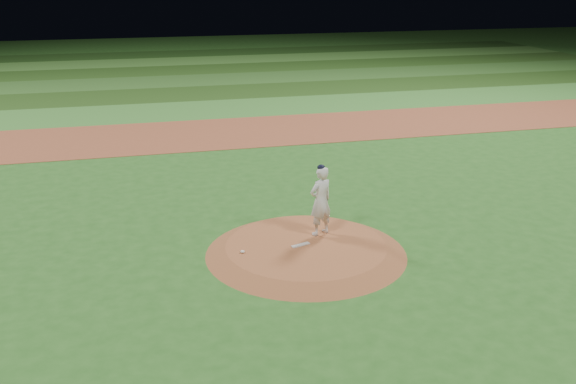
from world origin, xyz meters
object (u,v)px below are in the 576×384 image
(rosin_bag, at_px, (243,252))
(pitcher_on_mound, at_px, (321,201))
(pitching_rubber, at_px, (301,245))
(pitchers_mound, at_px, (306,249))

(rosin_bag, height_order, pitcher_on_mound, pitcher_on_mound)
(rosin_bag, bearing_deg, pitching_rubber, 2.87)
(rosin_bag, bearing_deg, pitchers_mound, 2.71)
(pitchers_mound, height_order, rosin_bag, rosin_bag)
(pitchers_mound, distance_m, pitcher_on_mound, 1.43)
(rosin_bag, distance_m, pitcher_on_mound, 2.66)
(pitchers_mound, relative_size, pitching_rubber, 10.16)
(pitching_rubber, bearing_deg, rosin_bag, 164.81)
(pitchers_mound, relative_size, pitcher_on_mound, 2.67)
(rosin_bag, bearing_deg, pitcher_on_mound, 16.74)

